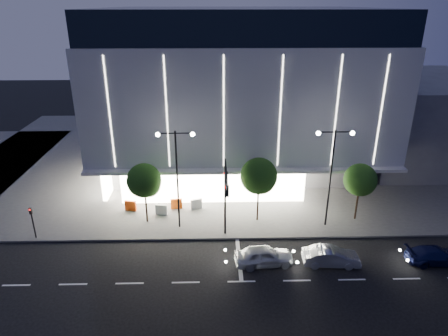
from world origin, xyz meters
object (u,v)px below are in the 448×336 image
car_lead (264,256)px  barrier_a (131,206)px  street_lamp_east (332,164)px  car_second (331,257)px  traffic_mast (226,189)px  ped_signal_far (32,220)px  tree_left (145,182)px  barrier_d (196,204)px  street_lamp_west (177,166)px  barrier_c (176,204)px  car_third (436,255)px  barrier_b (161,210)px  tree_right (360,181)px  tree_mid (259,178)px

car_lead → barrier_a: car_lead is taller
street_lamp_east → car_second: bearing=-100.9°
street_lamp_east → traffic_mast: bearing=-163.5°
ped_signal_far → tree_left: 9.61m
barrier_a → barrier_d: size_ratio=1.00×
street_lamp_west → barrier_c: (-0.55, 3.37, -5.31)m
barrier_a → car_third: bearing=-6.4°
street_lamp_east → car_second: (-1.09, -5.66, -5.25)m
street_lamp_east → tree_left: (-15.97, 1.02, -1.92)m
car_second → barrier_d: (-10.55, 8.95, -0.06)m
traffic_mast → barrier_a: bearing=147.2°
traffic_mast → street_lamp_west: size_ratio=0.79×
tree_left → barrier_b: tree_left is taller
traffic_mast → tree_right: size_ratio=1.28×
car_third → car_lead: bearing=89.2°
ped_signal_far → car_third: ped_signal_far is taller
ped_signal_far → tree_right: size_ratio=0.54×
barrier_b → tree_right: bearing=6.3°
street_lamp_west → tree_right: (16.03, 1.02, -2.07)m
tree_mid → barrier_b: size_ratio=5.59×
car_third → barrier_a: size_ratio=4.12×
tree_right → tree_mid: bearing=180.0°
ped_signal_far → barrier_d: (13.36, 4.79, -1.24)m
traffic_mast → car_third: traffic_mast is taller
car_lead → ped_signal_far: bearing=72.6°
tree_right → car_second: size_ratio=1.28×
street_lamp_east → barrier_c: bearing=166.0°
ped_signal_far → tree_mid: (19.03, 2.52, 2.45)m
car_second → barrier_b: (-13.77, 7.90, -0.06)m
barrier_a → barrier_b: bearing=-2.5°
barrier_b → traffic_mast: bearing=-29.7°
tree_left → tree_right: (19.00, -0.00, -0.15)m
tree_mid → barrier_c: tree_mid is taller
street_lamp_west → street_lamp_east: (13.00, 0.00, 0.00)m
street_lamp_east → car_third: street_lamp_east is taller
ped_signal_far → tree_mid: tree_mid is taller
street_lamp_west → car_second: bearing=-25.4°
car_second → barrier_d: car_second is taller
tree_left → tree_right: size_ratio=1.04×
tree_mid → barrier_b: 9.69m
barrier_c → barrier_d: bearing=-7.4°
car_third → barrier_b: (-21.89, 7.85, -0.01)m
ped_signal_far → tree_mid: bearing=7.6°
car_second → car_third: 8.12m
barrier_a → car_lead: bearing=-23.3°
street_lamp_east → tree_left: street_lamp_east is taller
ped_signal_far → car_second: ped_signal_far is taller
car_second → barrier_c: (-12.46, 9.03, -0.06)m
tree_right → car_third: tree_right is taller
barrier_d → tree_left: bearing=-172.9°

